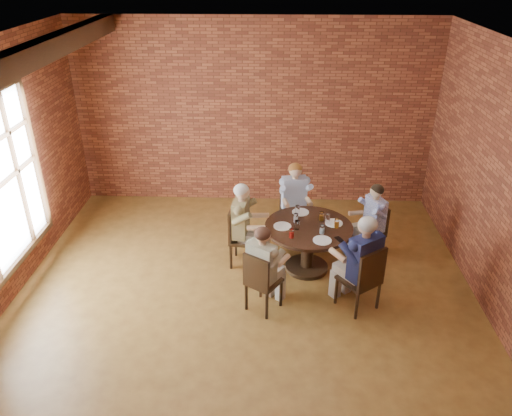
{
  "coord_description": "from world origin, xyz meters",
  "views": [
    {
      "loc": [
        0.36,
        -5.28,
        4.37
      ],
      "look_at": [
        0.13,
        1.0,
        1.09
      ],
      "focal_mm": 35.0,
      "sensor_mm": 36.0,
      "label": 1
    }
  ],
  "objects_px": {
    "chair_a": "(374,229)",
    "diner_c": "(245,225)",
    "diner_e": "(361,263)",
    "chair_b": "(293,208)",
    "smartphone": "(339,239)",
    "diner_a": "(371,222)",
    "chair_d": "(260,280)",
    "dining_table": "(308,239)",
    "diner_b": "(295,202)",
    "chair_e": "(364,277)",
    "diner_d": "(264,269)",
    "chair_c": "(239,234)"
  },
  "relations": [
    {
      "from": "chair_c",
      "to": "diner_e",
      "type": "bearing_deg",
      "value": -113.66
    },
    {
      "from": "diner_a",
      "to": "chair_e",
      "type": "relative_size",
      "value": 1.27
    },
    {
      "from": "chair_e",
      "to": "chair_c",
      "type": "bearing_deg",
      "value": -68.1
    },
    {
      "from": "dining_table",
      "to": "diner_d",
      "type": "relative_size",
      "value": 1.02
    },
    {
      "from": "diner_c",
      "to": "diner_d",
      "type": "relative_size",
      "value": 1.06
    },
    {
      "from": "diner_b",
      "to": "diner_c",
      "type": "bearing_deg",
      "value": -142.82
    },
    {
      "from": "chair_b",
      "to": "diner_c",
      "type": "distance_m",
      "value": 1.21
    },
    {
      "from": "diner_c",
      "to": "diner_d",
      "type": "bearing_deg",
      "value": -156.47
    },
    {
      "from": "diner_a",
      "to": "chair_b",
      "type": "bearing_deg",
      "value": -140.76
    },
    {
      "from": "chair_c",
      "to": "diner_e",
      "type": "distance_m",
      "value": 1.96
    },
    {
      "from": "smartphone",
      "to": "chair_c",
      "type": "bearing_deg",
      "value": 135.9
    },
    {
      "from": "chair_a",
      "to": "chair_b",
      "type": "bearing_deg",
      "value": -138.45
    },
    {
      "from": "chair_d",
      "to": "chair_b",
      "type": "bearing_deg",
      "value": -69.66
    },
    {
      "from": "diner_b",
      "to": "smartphone",
      "type": "relative_size",
      "value": 8.62
    },
    {
      "from": "dining_table",
      "to": "chair_d",
      "type": "distance_m",
      "value": 1.23
    },
    {
      "from": "diner_d",
      "to": "chair_e",
      "type": "height_order",
      "value": "diner_d"
    },
    {
      "from": "chair_c",
      "to": "diner_e",
      "type": "xyz_separation_m",
      "value": [
        1.67,
        -1.0,
        0.19
      ]
    },
    {
      "from": "chair_c",
      "to": "smartphone",
      "type": "distance_m",
      "value": 1.55
    },
    {
      "from": "chair_c",
      "to": "smartphone",
      "type": "height_order",
      "value": "chair_c"
    },
    {
      "from": "diner_a",
      "to": "chair_e",
      "type": "height_order",
      "value": "diner_a"
    },
    {
      "from": "chair_c",
      "to": "chair_d",
      "type": "xyz_separation_m",
      "value": [
        0.36,
        -1.15,
        -0.02
      ]
    },
    {
      "from": "chair_c",
      "to": "chair_d",
      "type": "distance_m",
      "value": 1.21
    },
    {
      "from": "chair_c",
      "to": "diner_c",
      "type": "distance_m",
      "value": 0.18
    },
    {
      "from": "diner_a",
      "to": "chair_d",
      "type": "relative_size",
      "value": 1.37
    },
    {
      "from": "chair_a",
      "to": "diner_c",
      "type": "height_order",
      "value": "diner_c"
    },
    {
      "from": "dining_table",
      "to": "diner_b",
      "type": "relative_size",
      "value": 0.98
    },
    {
      "from": "diner_b",
      "to": "smartphone",
      "type": "height_order",
      "value": "diner_b"
    },
    {
      "from": "diner_e",
      "to": "chair_b",
      "type": "bearing_deg",
      "value": -102.83
    },
    {
      "from": "chair_a",
      "to": "chair_d",
      "type": "distance_m",
      "value": 2.26
    },
    {
      "from": "diner_a",
      "to": "chair_d",
      "type": "height_order",
      "value": "diner_a"
    },
    {
      "from": "chair_a",
      "to": "diner_d",
      "type": "height_order",
      "value": "diner_d"
    },
    {
      "from": "diner_a",
      "to": "chair_c",
      "type": "xyz_separation_m",
      "value": [
        -2.03,
        -0.27,
        -0.11
      ]
    },
    {
      "from": "chair_a",
      "to": "smartphone",
      "type": "relative_size",
      "value": 5.79
    },
    {
      "from": "diner_b",
      "to": "chair_b",
      "type": "bearing_deg",
      "value": 90.0
    },
    {
      "from": "dining_table",
      "to": "diner_e",
      "type": "xyz_separation_m",
      "value": [
        0.63,
        -0.87,
        0.17
      ]
    },
    {
      "from": "dining_table",
      "to": "chair_e",
      "type": "height_order",
      "value": "chair_e"
    },
    {
      "from": "diner_c",
      "to": "chair_e",
      "type": "bearing_deg",
      "value": -115.76
    },
    {
      "from": "diner_a",
      "to": "diner_c",
      "type": "bearing_deg",
      "value": -103.84
    },
    {
      "from": "chair_b",
      "to": "diner_c",
      "type": "height_order",
      "value": "diner_c"
    },
    {
      "from": "diner_c",
      "to": "smartphone",
      "type": "distance_m",
      "value": 1.44
    },
    {
      "from": "chair_a",
      "to": "chair_d",
      "type": "relative_size",
      "value": 0.98
    },
    {
      "from": "dining_table",
      "to": "chair_b",
      "type": "xyz_separation_m",
      "value": [
        -0.19,
        1.05,
        -0.02
      ]
    },
    {
      "from": "chair_a",
      "to": "diner_e",
      "type": "height_order",
      "value": "diner_e"
    },
    {
      "from": "dining_table",
      "to": "smartphone",
      "type": "xyz_separation_m",
      "value": [
        0.41,
        -0.37,
        0.23
      ]
    },
    {
      "from": "diner_a",
      "to": "chair_e",
      "type": "bearing_deg",
      "value": -34.62
    },
    {
      "from": "chair_a",
      "to": "dining_table",
      "type": "bearing_deg",
      "value": -90.0
    },
    {
      "from": "chair_b",
      "to": "chair_e",
      "type": "xyz_separation_m",
      "value": [
        0.88,
        -1.99,
        0.02
      ]
    },
    {
      "from": "diner_a",
      "to": "chair_d",
      "type": "xyz_separation_m",
      "value": [
        -1.67,
        -1.42,
        -0.13
      ]
    },
    {
      "from": "diner_c",
      "to": "chair_d",
      "type": "relative_size",
      "value": 1.49
    },
    {
      "from": "chair_a",
      "to": "diner_e",
      "type": "bearing_deg",
      "value": -40.12
    }
  ]
}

